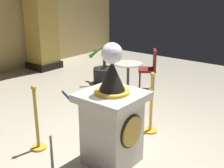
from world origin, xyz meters
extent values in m
plane|color=#B2A893|center=(0.00, 0.00, 0.00)|extent=(12.44, 12.44, 0.00)
cube|color=beige|center=(-0.08, -0.02, 0.45)|extent=(0.62, 0.62, 0.91)
cube|color=beige|center=(-0.08, -0.02, 0.96)|extent=(0.78, 0.78, 0.10)
cylinder|color=gold|center=(-0.08, -0.34, 0.56)|extent=(0.40, 0.03, 0.40)
cylinder|color=black|center=(-0.08, -0.33, 0.56)|extent=(0.45, 0.01, 0.45)
cylinder|color=gold|center=(-0.08, -0.02, 1.03)|extent=(0.47, 0.47, 0.04)
cone|color=black|center=(-0.08, -0.02, 1.24)|extent=(0.34, 0.34, 0.39)
cylinder|color=gold|center=(-0.08, -0.02, 1.43)|extent=(0.03, 0.03, 0.07)
sphere|color=silver|center=(-0.08, -0.02, 1.53)|extent=(0.27, 0.27, 0.27)
cylinder|color=gold|center=(1.01, 0.04, 0.01)|extent=(0.24, 0.24, 0.03)
cylinder|color=gold|center=(1.01, 0.04, 0.48)|extent=(0.05, 0.05, 0.96)
sphere|color=gold|center=(1.01, 0.04, 1.00)|extent=(0.08, 0.08, 0.08)
cylinder|color=gold|center=(-0.51, 1.06, 0.01)|extent=(0.24, 0.24, 0.03)
cylinder|color=gold|center=(-0.51, 1.06, 0.46)|extent=(0.05, 0.05, 0.92)
sphere|color=gold|center=(-0.51, 1.06, 0.96)|extent=(0.08, 0.08, 0.08)
cylinder|color=#141947|center=(0.63, 0.30, 0.79)|extent=(0.54, 0.79, 0.22)
cylinder|color=#141947|center=(-0.13, 0.80, 0.79)|extent=(0.54, 0.79, 0.22)
sphere|color=#141947|center=(0.25, 0.55, 0.70)|extent=(0.04, 0.04, 0.04)
cube|color=black|center=(2.54, 4.75, 0.10)|extent=(0.81, 0.81, 0.20)
cube|color=gold|center=(2.54, 4.75, 1.94)|extent=(0.70, 0.70, 3.87)
cylinder|color=black|center=(2.57, 2.37, 0.19)|extent=(0.57, 0.57, 0.38)
cylinder|color=brown|center=(2.57, 2.37, 0.53)|extent=(0.08, 0.08, 0.28)
cone|color=#387533|center=(2.78, 2.39, 0.83)|extent=(0.44, 0.16, 0.26)
cone|color=#387533|center=(2.63, 2.57, 0.83)|extent=(0.18, 0.42, 0.30)
cone|color=#387533|center=(2.38, 2.46, 0.83)|extent=(0.40, 0.27, 0.34)
cone|color=#387533|center=(2.42, 2.22, 0.83)|extent=(0.34, 0.37, 0.33)
cone|color=#387533|center=(2.67, 2.18, 0.83)|extent=(0.25, 0.40, 0.34)
cylinder|color=#332D28|center=(2.27, 1.41, 0.01)|extent=(0.45, 0.45, 0.03)
cylinder|color=#332D28|center=(2.27, 1.41, 0.36)|extent=(0.06, 0.06, 0.71)
cylinder|color=silver|center=(2.27, 1.41, 0.71)|extent=(0.64, 0.64, 0.03)
cylinder|color=black|center=(2.86, 1.49, 0.23)|extent=(0.03, 0.03, 0.45)
cylinder|color=black|center=(2.59, 1.30, 0.23)|extent=(0.03, 0.03, 0.45)
cylinder|color=black|center=(3.04, 1.22, 0.23)|extent=(0.03, 0.03, 0.45)
cylinder|color=black|center=(2.78, 1.04, 0.23)|extent=(0.03, 0.03, 0.45)
cube|color=maroon|center=(2.82, 1.26, 0.48)|extent=(0.56, 0.56, 0.06)
cube|color=maroon|center=(2.91, 1.12, 0.73)|extent=(0.36, 0.27, 0.45)
camera|label=1|loc=(-2.78, -2.19, 2.27)|focal=46.06mm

